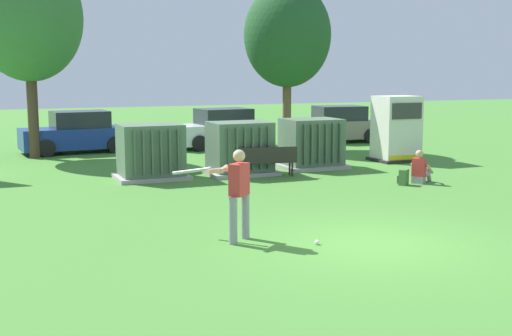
% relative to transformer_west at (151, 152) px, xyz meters
% --- Properties ---
extents(ground_plane, '(96.00, 96.00, 0.00)m').
position_rel_transformer_west_xyz_m(ground_plane, '(2.00, -8.96, -0.79)').
color(ground_plane, '#478433').
extents(transformer_west, '(2.10, 1.70, 1.62)m').
position_rel_transformer_west_xyz_m(transformer_west, '(0.00, 0.00, 0.00)').
color(transformer_west, '#9E9B93').
rests_on(transformer_west, ground).
extents(transformer_mid_west, '(2.10, 1.70, 1.62)m').
position_rel_transformer_west_xyz_m(transformer_mid_west, '(2.75, -0.19, 0.00)').
color(transformer_mid_west, '#9E9B93').
rests_on(transformer_mid_west, ground).
extents(transformer_mid_east, '(2.10, 1.70, 1.62)m').
position_rel_transformer_west_xyz_m(transformer_mid_east, '(5.41, 0.16, 0.00)').
color(transformer_mid_east, '#9E9B93').
rests_on(transformer_mid_east, ground).
extents(generator_enclosure, '(1.60, 1.40, 2.30)m').
position_rel_transformer_west_xyz_m(generator_enclosure, '(8.96, 0.53, 0.35)').
color(generator_enclosure, '#262626').
rests_on(generator_enclosure, ground).
extents(park_bench, '(1.84, 0.67, 0.92)m').
position_rel_transformer_west_xyz_m(park_bench, '(3.32, -1.04, -0.25)').
color(park_bench, '#2D2823').
rests_on(park_bench, ground).
extents(batter, '(1.24, 1.38, 1.74)m').
position_rel_transformer_west_xyz_m(batter, '(-0.22, -7.77, 0.19)').
color(batter, gray).
rests_on(batter, ground).
extents(sports_ball, '(0.09, 0.09, 0.09)m').
position_rel_transformer_west_xyz_m(sports_ball, '(1.05, -8.60, -0.74)').
color(sports_ball, white).
rests_on(sports_ball, ground).
extents(seated_spectator, '(0.79, 0.68, 0.96)m').
position_rel_transformer_west_xyz_m(seated_spectator, '(6.93, -3.69, -0.41)').
color(seated_spectator, gray).
rests_on(seated_spectator, ground).
extents(backpack, '(0.38, 0.37, 0.44)m').
position_rel_transformer_west_xyz_m(backpack, '(6.29, -3.79, -0.57)').
color(backpack, '#4C723F').
rests_on(backpack, ground).
extents(tree_left, '(3.84, 3.84, 7.35)m').
position_rel_transformer_west_xyz_m(tree_left, '(-2.84, 6.32, 4.25)').
color(tree_left, '#4C3828').
rests_on(tree_left, ground).
extents(tree_center_left, '(3.48, 3.48, 6.64)m').
position_rel_transformer_west_xyz_m(tree_center_left, '(6.86, 5.17, 3.77)').
color(tree_center_left, brown).
rests_on(tree_center_left, ground).
extents(parked_car_leftmost, '(4.33, 2.19, 1.62)m').
position_rel_transformer_west_xyz_m(parked_car_leftmost, '(-1.15, 7.34, -0.04)').
color(parked_car_leftmost, navy).
rests_on(parked_car_leftmost, ground).
extents(parked_car_left_of_center, '(4.34, 2.20, 1.62)m').
position_rel_transformer_west_xyz_m(parked_car_left_of_center, '(4.62, 6.82, -0.04)').
color(parked_car_left_of_center, silver).
rests_on(parked_car_left_of_center, ground).
extents(parked_car_right_of_center, '(4.36, 2.26, 1.62)m').
position_rel_transformer_west_xyz_m(parked_car_right_of_center, '(10.10, 6.82, -0.04)').
color(parked_car_right_of_center, gray).
rests_on(parked_car_right_of_center, ground).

